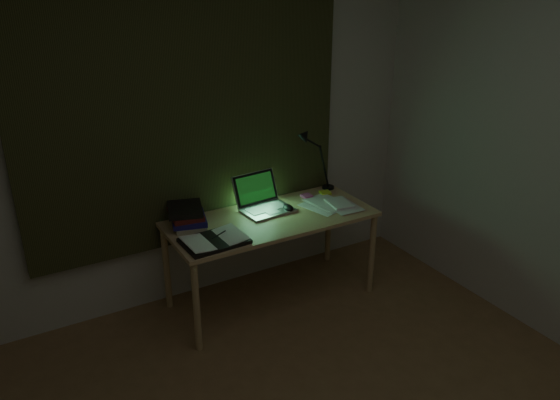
# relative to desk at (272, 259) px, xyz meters

# --- Properties ---
(wall_back) EXTENTS (3.50, 0.00, 2.50)m
(wall_back) POSITION_rel_desk_xyz_m (-0.42, 0.39, 0.93)
(wall_back) COLOR beige
(wall_back) RESTS_ON ground
(curtain) EXTENTS (2.20, 0.06, 2.00)m
(curtain) POSITION_rel_desk_xyz_m (-0.42, 0.35, 1.13)
(curtain) COLOR #2D3018
(curtain) RESTS_ON wall_back
(desk) EXTENTS (1.42, 0.62, 0.65)m
(desk) POSITION_rel_desk_xyz_m (0.00, 0.00, 0.00)
(desk) COLOR tan
(desk) RESTS_ON floor
(laptop) EXTENTS (0.38, 0.41, 0.24)m
(laptop) POSITION_rel_desk_xyz_m (0.03, 0.10, 0.45)
(laptop) COLOR silver
(laptop) RESTS_ON desk
(open_textbook) EXTENTS (0.40, 0.29, 0.03)m
(open_textbook) POSITION_rel_desk_xyz_m (-0.49, -0.15, 0.34)
(open_textbook) COLOR white
(open_textbook) RESTS_ON desk
(book_stack) EXTENTS (0.27, 0.30, 0.14)m
(book_stack) POSITION_rel_desk_xyz_m (-0.54, 0.16, 0.39)
(book_stack) COLOR white
(book_stack) RESTS_ON desk
(loose_papers) EXTENTS (0.40, 0.42, 0.02)m
(loose_papers) POSITION_rel_desk_xyz_m (0.48, -0.03, 0.33)
(loose_papers) COLOR silver
(loose_papers) RESTS_ON desk
(mouse) EXTENTS (0.08, 0.11, 0.04)m
(mouse) POSITION_rel_desk_xyz_m (0.16, 0.04, 0.34)
(mouse) COLOR black
(mouse) RESTS_ON desk
(sticky_yellow) EXTENTS (0.09, 0.09, 0.02)m
(sticky_yellow) POSITION_rel_desk_xyz_m (0.56, 0.17, 0.33)
(sticky_yellow) COLOR yellow
(sticky_yellow) RESTS_ON desk
(sticky_pink) EXTENTS (0.07, 0.07, 0.02)m
(sticky_pink) POSITION_rel_desk_xyz_m (0.40, 0.19, 0.33)
(sticky_pink) COLOR pink
(sticky_pink) RESTS_ON desk
(desk_lamp) EXTENTS (0.37, 0.31, 0.50)m
(desk_lamp) POSITION_rel_desk_xyz_m (0.64, 0.25, 0.57)
(desk_lamp) COLOR black
(desk_lamp) RESTS_ON desk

